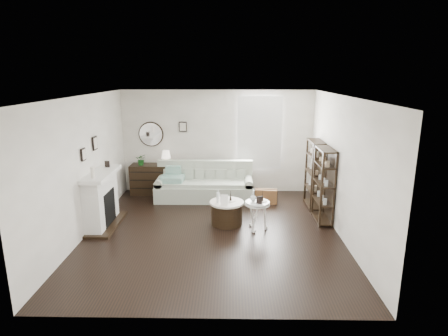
{
  "coord_description": "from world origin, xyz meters",
  "views": [
    {
      "loc": [
        0.35,
        -6.99,
        3.11
      ],
      "look_at": [
        0.21,
        0.8,
        1.13
      ],
      "focal_mm": 30.0,
      "sensor_mm": 36.0,
      "label": 1
    }
  ],
  "objects_px": {
    "drum_table": "(227,213)",
    "dresser": "(154,179)",
    "sofa": "(205,187)",
    "pedestal_table": "(257,204)"
  },
  "relations": [
    {
      "from": "sofa",
      "to": "pedestal_table",
      "type": "relative_size",
      "value": 4.05
    },
    {
      "from": "sofa",
      "to": "dresser",
      "type": "bearing_deg",
      "value": 163.91
    },
    {
      "from": "dresser",
      "to": "sofa",
      "type": "bearing_deg",
      "value": -16.09
    },
    {
      "from": "drum_table",
      "to": "pedestal_table",
      "type": "distance_m",
      "value": 0.74
    },
    {
      "from": "dresser",
      "to": "drum_table",
      "type": "bearing_deg",
      "value": -46.44
    },
    {
      "from": "drum_table",
      "to": "dresser",
      "type": "bearing_deg",
      "value": 133.56
    },
    {
      "from": "sofa",
      "to": "drum_table",
      "type": "relative_size",
      "value": 3.39
    },
    {
      "from": "dresser",
      "to": "pedestal_table",
      "type": "xyz_separation_m",
      "value": [
        2.57,
        -2.33,
        0.16
      ]
    },
    {
      "from": "pedestal_table",
      "to": "sofa",
      "type": "bearing_deg",
      "value": 121.92
    },
    {
      "from": "sofa",
      "to": "pedestal_table",
      "type": "bearing_deg",
      "value": -58.08
    }
  ]
}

